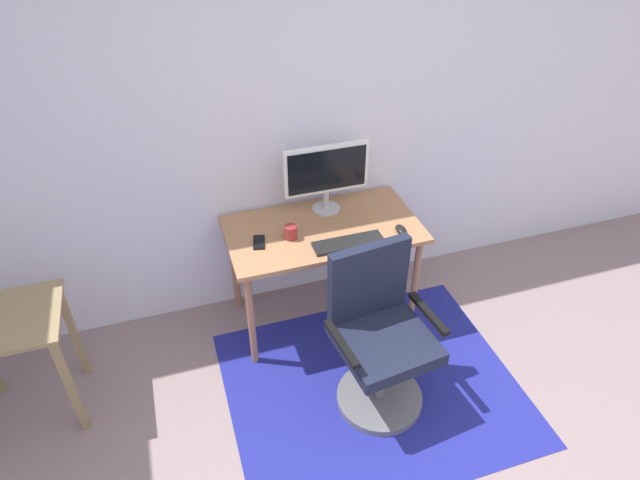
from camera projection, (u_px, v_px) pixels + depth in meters
wall_back at (320, 117)px, 3.42m from camera, size 6.00×0.10×2.60m
area_rug at (373, 387)px, 3.35m from camera, size 1.73×1.43×0.01m
desk at (323, 238)px, 3.47m from camera, size 1.21×0.66×0.75m
monitor at (326, 172)px, 3.42m from camera, size 0.54×0.18×0.46m
keyboard at (348, 243)px, 3.27m from camera, size 0.43×0.13×0.02m
computer_mouse at (401, 229)px, 3.37m from camera, size 0.06×0.10×0.03m
coffee_cup at (291, 232)px, 3.30m from camera, size 0.08×0.08×0.09m
cell_phone at (259, 242)px, 3.29m from camera, size 0.10×0.15×0.01m
office_chair at (379, 342)px, 3.06m from camera, size 0.61×0.54×1.01m
side_table at (11, 340)px, 2.89m from camera, size 0.57×0.50×0.73m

